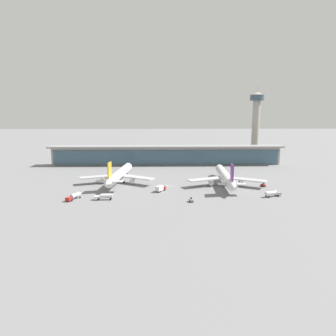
{
  "coord_description": "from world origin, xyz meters",
  "views": [
    {
      "loc": [
        -4.22,
        -166.94,
        41.21
      ],
      "look_at": [
        0.0,
        17.2,
        7.13
      ],
      "focal_mm": 32.27,
      "sensor_mm": 36.0,
      "label": 1
    }
  ],
  "objects_px": {
    "control_tower": "(256,120)",
    "service_truck_near_nose_grey": "(272,193)",
    "service_truck_mid_apron_red": "(160,188)",
    "safety_cone_alpha": "(75,192)",
    "airliner_centre_stand": "(225,177)",
    "service_truck_on_taxiway_grey": "(191,200)",
    "service_truck_under_wing_red": "(74,196)",
    "safety_cone_bravo": "(80,191)",
    "service_truck_by_tail_white": "(104,196)",
    "service_truck_at_far_stand_red": "(263,185)",
    "airliner_left_stand": "(119,174)",
    "safety_cone_charlie": "(96,190)"
  },
  "relations": [
    {
      "from": "service_truck_by_tail_white",
      "to": "safety_cone_bravo",
      "type": "height_order",
      "value": "service_truck_by_tail_white"
    },
    {
      "from": "service_truck_near_nose_grey",
      "to": "safety_cone_alpha",
      "type": "height_order",
      "value": "service_truck_near_nose_grey"
    },
    {
      "from": "control_tower",
      "to": "service_truck_near_nose_grey",
      "type": "bearing_deg",
      "value": -103.05
    },
    {
      "from": "service_truck_near_nose_grey",
      "to": "control_tower",
      "type": "xyz_separation_m",
      "value": [
        28.8,
        124.23,
        33.07
      ]
    },
    {
      "from": "service_truck_mid_apron_red",
      "to": "safety_cone_alpha",
      "type": "xyz_separation_m",
      "value": [
        -44.16,
        -1.88,
        -1.37
      ]
    },
    {
      "from": "safety_cone_bravo",
      "to": "service_truck_on_taxiway_grey",
      "type": "bearing_deg",
      "value": -18.68
    },
    {
      "from": "service_truck_mid_apron_red",
      "to": "safety_cone_alpha",
      "type": "distance_m",
      "value": 44.22
    },
    {
      "from": "service_truck_mid_apron_red",
      "to": "service_truck_at_far_stand_red",
      "type": "height_order",
      "value": "service_truck_mid_apron_red"
    },
    {
      "from": "service_truck_on_taxiway_grey",
      "to": "safety_cone_bravo",
      "type": "distance_m",
      "value": 60.13
    },
    {
      "from": "airliner_centre_stand",
      "to": "service_truck_at_far_stand_red",
      "type": "distance_m",
      "value": 21.45
    },
    {
      "from": "service_truck_under_wing_red",
      "to": "service_truck_by_tail_white",
      "type": "xyz_separation_m",
      "value": [
        14.68,
        -0.85,
        0.0
      ]
    },
    {
      "from": "service_truck_under_wing_red",
      "to": "control_tower",
      "type": "height_order",
      "value": "control_tower"
    },
    {
      "from": "service_truck_near_nose_grey",
      "to": "service_truck_on_taxiway_grey",
      "type": "bearing_deg",
      "value": -169.18
    },
    {
      "from": "airliner_left_stand",
      "to": "service_truck_mid_apron_red",
      "type": "relative_size",
      "value": 7.86
    },
    {
      "from": "service_truck_mid_apron_red",
      "to": "service_truck_at_far_stand_red",
      "type": "xyz_separation_m",
      "value": [
        57.85,
        9.06,
        -0.82
      ]
    },
    {
      "from": "safety_cone_alpha",
      "to": "service_truck_by_tail_white",
      "type": "bearing_deg",
      "value": -36.97
    },
    {
      "from": "service_truck_under_wing_red",
      "to": "service_truck_by_tail_white",
      "type": "height_order",
      "value": "same"
    },
    {
      "from": "service_truck_mid_apron_red",
      "to": "control_tower",
      "type": "distance_m",
      "value": 144.53
    },
    {
      "from": "service_truck_under_wing_red",
      "to": "safety_cone_alpha",
      "type": "bearing_deg",
      "value": 102.62
    },
    {
      "from": "airliner_centre_stand",
      "to": "safety_cone_alpha",
      "type": "bearing_deg",
      "value": -169.1
    },
    {
      "from": "airliner_left_stand",
      "to": "service_truck_near_nose_grey",
      "type": "relative_size",
      "value": 6.57
    },
    {
      "from": "service_truck_under_wing_red",
      "to": "safety_cone_bravo",
      "type": "bearing_deg",
      "value": 94.47
    },
    {
      "from": "service_truck_near_nose_grey",
      "to": "safety_cone_bravo",
      "type": "distance_m",
      "value": 98.66
    },
    {
      "from": "safety_cone_alpha",
      "to": "safety_cone_bravo",
      "type": "bearing_deg",
      "value": 46.11
    },
    {
      "from": "service_truck_on_taxiway_grey",
      "to": "safety_cone_bravo",
      "type": "xyz_separation_m",
      "value": [
        -56.96,
        19.26,
        -0.56
      ]
    },
    {
      "from": "service_truck_by_tail_white",
      "to": "control_tower",
      "type": "height_order",
      "value": "control_tower"
    },
    {
      "from": "airliner_left_stand",
      "to": "safety_cone_alpha",
      "type": "height_order",
      "value": "airliner_left_stand"
    },
    {
      "from": "airliner_centre_stand",
      "to": "service_truck_under_wing_red",
      "type": "height_order",
      "value": "airliner_centre_stand"
    },
    {
      "from": "safety_cone_charlie",
      "to": "service_truck_on_taxiway_grey",
      "type": "bearing_deg",
      "value": -23.7
    },
    {
      "from": "service_truck_at_far_stand_red",
      "to": "safety_cone_charlie",
      "type": "relative_size",
      "value": 4.61
    },
    {
      "from": "service_truck_near_nose_grey",
      "to": "service_truck_by_tail_white",
      "type": "relative_size",
      "value": 1.02
    },
    {
      "from": "service_truck_under_wing_red",
      "to": "airliner_centre_stand",
      "type": "bearing_deg",
      "value": 19.55
    },
    {
      "from": "airliner_left_stand",
      "to": "safety_cone_charlie",
      "type": "xyz_separation_m",
      "value": [
        -9.81,
        -19.53,
        -4.57
      ]
    },
    {
      "from": "service_truck_under_wing_red",
      "to": "service_truck_mid_apron_red",
      "type": "relative_size",
      "value": 1.18
    },
    {
      "from": "airliner_centre_stand",
      "to": "service_truck_at_far_stand_red",
      "type": "relative_size",
      "value": 18.07
    },
    {
      "from": "airliner_centre_stand",
      "to": "service_truck_by_tail_white",
      "type": "height_order",
      "value": "airliner_centre_stand"
    },
    {
      "from": "service_truck_on_taxiway_grey",
      "to": "control_tower",
      "type": "xyz_separation_m",
      "value": [
        69.83,
        132.08,
        33.9
      ]
    },
    {
      "from": "service_truck_by_tail_white",
      "to": "airliner_centre_stand",
      "type": "bearing_deg",
      "value": 24.22
    },
    {
      "from": "airliner_centre_stand",
      "to": "service_truck_near_nose_grey",
      "type": "distance_m",
      "value": 31.38
    },
    {
      "from": "safety_cone_alpha",
      "to": "safety_cone_bravo",
      "type": "height_order",
      "value": "same"
    },
    {
      "from": "airliner_centre_stand",
      "to": "service_truck_on_taxiway_grey",
      "type": "xyz_separation_m",
      "value": [
        -22.87,
        -33.24,
        -4.01
      ]
    },
    {
      "from": "service_truck_near_nose_grey",
      "to": "safety_cone_charlie",
      "type": "bearing_deg",
      "value": 171.41
    },
    {
      "from": "service_truck_near_nose_grey",
      "to": "safety_cone_bravo",
      "type": "relative_size",
      "value": 12.66
    },
    {
      "from": "service_truck_mid_apron_red",
      "to": "service_truck_at_far_stand_red",
      "type": "relative_size",
      "value": 2.3
    },
    {
      "from": "service_truck_under_wing_red",
      "to": "safety_cone_alpha",
      "type": "height_order",
      "value": "service_truck_under_wing_red"
    },
    {
      "from": "control_tower",
      "to": "safety_cone_bravo",
      "type": "bearing_deg",
      "value": -138.34
    },
    {
      "from": "airliner_centre_stand",
      "to": "service_truck_under_wing_red",
      "type": "relative_size",
      "value": 6.67
    },
    {
      "from": "service_truck_under_wing_red",
      "to": "safety_cone_alpha",
      "type": "relative_size",
      "value": 12.47
    },
    {
      "from": "service_truck_by_tail_white",
      "to": "control_tower",
      "type": "xyz_separation_m",
      "value": [
        111.02,
        127.65,
        33.07
      ]
    },
    {
      "from": "service_truck_at_far_stand_red",
      "to": "service_truck_on_taxiway_grey",
      "type": "bearing_deg",
      "value": -146.72
    }
  ]
}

